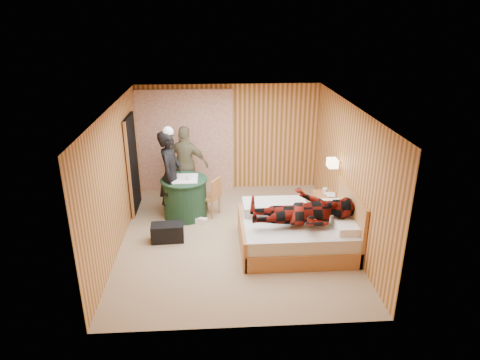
{
  "coord_description": "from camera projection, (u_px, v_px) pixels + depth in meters",
  "views": [
    {
      "loc": [
        -0.34,
        -7.17,
        4.03
      ],
      "look_at": [
        0.13,
        0.3,
        1.05
      ],
      "focal_mm": 32.0,
      "sensor_mm": 36.0,
      "label": 1
    }
  ],
  "objects": [
    {
      "name": "cup_table",
      "position": [
        189.0,
        177.0,
        8.64
      ],
      "size": [
        0.16,
        0.16,
        0.1
      ],
      "primitive_type": "imported",
      "rotation": [
        0.0,
        0.0,
        0.43
      ],
      "color": "white",
      "rests_on": "round_table"
    },
    {
      "name": "duffel_bag",
      "position": [
        168.0,
        232.0,
        7.98
      ],
      "size": [
        0.61,
        0.35,
        0.34
      ],
      "primitive_type": "cube",
      "rotation": [
        0.0,
        0.0,
        0.05
      ],
      "color": "black",
      "rests_on": "floor"
    },
    {
      "name": "wall_left",
      "position": [
        116.0,
        179.0,
        7.57
      ],
      "size": [
        0.02,
        5.0,
        2.5
      ],
      "primitive_type": "cube",
      "color": "#F4975D",
      "rests_on": "floor"
    },
    {
      "name": "man_on_bed",
      "position": [
        303.0,
        204.0,
        7.26
      ],
      "size": [
        0.86,
        0.67,
        1.77
      ],
      "primitive_type": "imported",
      "rotation": [
        0.0,
        1.57,
        0.0
      ],
      "color": "#661009",
      "rests_on": "bed"
    },
    {
      "name": "bed",
      "position": [
        297.0,
        231.0,
        7.71
      ],
      "size": [
        2.0,
        1.57,
        1.08
      ],
      "color": "tan",
      "rests_on": "floor"
    },
    {
      "name": "book_upper",
      "position": [
        327.0,
        194.0,
        8.52
      ],
      "size": [
        0.21,
        0.25,
        0.02
      ],
      "primitive_type": "imported",
      "rotation": [
        0.0,
        0.0,
        -0.23
      ],
      "color": "white",
      "rests_on": "nightstand"
    },
    {
      "name": "sneaker_right",
      "position": [
        201.0,
        221.0,
        8.67
      ],
      "size": [
        0.27,
        0.16,
        0.11
      ],
      "primitive_type": "cube",
      "rotation": [
        0.0,
        0.0,
        -0.25
      ],
      "color": "white",
      "rests_on": "floor"
    },
    {
      "name": "floor",
      "position": [
        234.0,
        237.0,
        8.16
      ],
      "size": [
        4.2,
        5.0,
        0.01
      ],
      "primitive_type": "cube",
      "color": "tan",
      "rests_on": "ground"
    },
    {
      "name": "nightstand",
      "position": [
        325.0,
        207.0,
        8.68
      ],
      "size": [
        0.44,
        0.6,
        0.58
      ],
      "color": "tan",
      "rests_on": "floor"
    },
    {
      "name": "wall_right",
      "position": [
        348.0,
        173.0,
        7.82
      ],
      "size": [
        0.02,
        5.0,
        2.5
      ],
      "primitive_type": "cube",
      "color": "#F4975D",
      "rests_on": "floor"
    },
    {
      "name": "chair_near",
      "position": [
        212.0,
        194.0,
        8.87
      ],
      "size": [
        0.51,
        0.51,
        0.83
      ],
      "rotation": [
        0.0,
        0.0,
        -2.09
      ],
      "color": "tan",
      "rests_on": "floor"
    },
    {
      "name": "ceiling",
      "position": [
        234.0,
        107.0,
        7.23
      ],
      "size": [
        4.2,
        5.0,
        0.01
      ],
      "primitive_type": "cube",
      "color": "white",
      "rests_on": "wall_back"
    },
    {
      "name": "book_lower",
      "position": [
        327.0,
        195.0,
        8.53
      ],
      "size": [
        0.25,
        0.27,
        0.02
      ],
      "primitive_type": "imported",
      "rotation": [
        0.0,
        0.0,
        0.48
      ],
      "color": "white",
      "rests_on": "nightstand"
    },
    {
      "name": "cup_nightstand",
      "position": [
        325.0,
        190.0,
        8.68
      ],
      "size": [
        0.13,
        0.13,
        0.09
      ],
      "primitive_type": "imported",
      "rotation": [
        0.0,
        0.0,
        -0.35
      ],
      "color": "white",
      "rests_on": "nightstand"
    },
    {
      "name": "curtain",
      "position": [
        186.0,
        141.0,
        9.91
      ],
      "size": [
        2.2,
        0.08,
        2.4
      ],
      "primitive_type": "cube",
      "color": "silver",
      "rests_on": "floor"
    },
    {
      "name": "chair_far",
      "position": [
        186.0,
        179.0,
        9.5
      ],
      "size": [
        0.5,
        0.5,
        0.93
      ],
      "rotation": [
        0.0,
        0.0,
        0.23
      ],
      "color": "tan",
      "rests_on": "floor"
    },
    {
      "name": "doorway",
      "position": [
        133.0,
        164.0,
        8.96
      ],
      "size": [
        0.06,
        0.9,
        2.05
      ],
      "primitive_type": "cube",
      "color": "black",
      "rests_on": "floor"
    },
    {
      "name": "sneaker_left",
      "position": [
        197.0,
        211.0,
        9.07
      ],
      "size": [
        0.3,
        0.2,
        0.13
      ],
      "primitive_type": "cube",
      "rotation": [
        0.0,
        0.0,
        -0.32
      ],
      "color": "white",
      "rests_on": "floor"
    },
    {
      "name": "man_at_table",
      "position": [
        186.0,
        164.0,
        9.43
      ],
      "size": [
        1.08,
        0.66,
        1.72
      ],
      "primitive_type": "imported",
      "rotation": [
        0.0,
        0.0,
        2.89
      ],
      "color": "#726C4C",
      "rests_on": "floor"
    },
    {
      "name": "woman_standing",
      "position": [
        171.0,
        175.0,
        8.64
      ],
      "size": [
        0.55,
        0.74,
        1.86
      ],
      "primitive_type": "imported",
      "rotation": [
        0.0,
        0.0,
        1.4
      ],
      "color": "black",
      "rests_on": "floor"
    },
    {
      "name": "round_table",
      "position": [
        185.0,
        197.0,
        8.85
      ],
      "size": [
        0.96,
        0.96,
        0.85
      ],
      "color": "#1E4127",
      "rests_on": "floor"
    },
    {
      "name": "wall_lamp",
      "position": [
        333.0,
        163.0,
        8.21
      ],
      "size": [
        0.26,
        0.24,
        0.16
      ],
      "color": "gold",
      "rests_on": "wall_right"
    },
    {
      "name": "wall_back",
      "position": [
        229.0,
        138.0,
        10.02
      ],
      "size": [
        4.2,
        0.02,
        2.5
      ],
      "primitive_type": "cube",
      "color": "#F4975D",
      "rests_on": "floor"
    }
  ]
}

